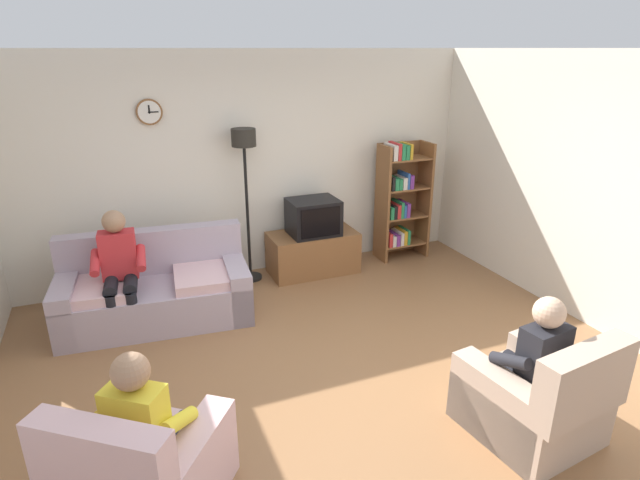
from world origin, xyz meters
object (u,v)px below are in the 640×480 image
tv (313,217)px  floor_lamp (245,164)px  person_in_left_armchair (147,421)px  armchair_near_bookshelf (534,400)px  person_in_right_armchair (531,357)px  armchair_near_window (145,473)px  tv_stand (313,252)px  couch (156,292)px  bookshelf (400,199)px  person_on_couch (119,266)px

tv → floor_lamp: size_ratio=0.32×
person_in_left_armchair → floor_lamp: bearing=64.8°
armchair_near_bookshelf → person_in_right_armchair: 0.33m
armchair_near_window → armchair_near_bookshelf: size_ratio=1.22×
floor_lamp → person_in_right_armchair: bearing=-70.6°
tv → armchair_near_bookshelf: size_ratio=0.62×
armchair_near_window → person_in_left_armchair: bearing=52.9°
tv_stand → tv: bearing=-90.0°
couch → armchair_near_window: 2.51m
bookshelf → person_in_right_armchair: 3.48m
tv_stand → armchair_near_bookshelf: armchair_near_bookshelf is taller
armchair_near_window → person_on_couch: size_ratio=0.96×
armchair_near_window → person_in_right_armchair: person_in_right_armchair is taller
tv → person_on_couch: size_ratio=0.48×
floor_lamp → person_in_left_armchair: bearing=-115.2°
armchair_near_bookshelf → tv: bearing=96.9°
bookshelf → person_in_right_armchair: size_ratio=1.41×
floor_lamp → person_in_right_armchair: size_ratio=1.65×
person_in_left_armchair → person_in_right_armchair: bearing=-7.5°
person_on_couch → person_in_right_armchair: person_on_couch is taller
armchair_near_bookshelf → tv_stand: bearing=96.9°
tv_stand → bookshelf: bookshelf is taller
person_in_right_armchair → armchair_near_window: bearing=174.2°
bookshelf → person_on_couch: bookshelf is taller
couch → person_on_couch: person_on_couch is taller
person_in_left_armchair → person_in_right_armchair: 2.65m
tv_stand → person_in_right_armchair: person_in_right_armchair is taller
tv_stand → armchair_near_bookshelf: (0.41, -3.38, 0.03)m
tv_stand → tv: (-0.00, -0.02, 0.48)m
floor_lamp → armchair_near_bookshelf: floor_lamp is taller
tv_stand → bookshelf: size_ratio=0.70×
tv → floor_lamp: floor_lamp is taller
person_in_left_armchair → tv: bearing=52.7°
tv → person_in_right_armchair: 3.29m
tv_stand → armchair_near_bookshelf: 3.40m
person_in_right_armchair → tv: bearing=96.9°
couch → floor_lamp: bearing=27.9°
tv_stand → person_on_couch: size_ratio=0.89×
tv_stand → person_in_right_armchair: (0.40, -3.29, 0.34)m
tv → person_on_couch: (-2.29, -0.61, -0.05)m
bookshelf → armchair_near_bookshelf: 3.59m
floor_lamp → armchair_near_window: (-1.48, -3.12, -1.16)m
couch → tv_stand: size_ratio=1.79×
person_on_couch → couch: bearing=19.3°
armchair_near_bookshelf → person_in_right_armchair: (-0.01, 0.09, 0.32)m
couch → bookshelf: size_ratio=1.25×
bookshelf → person_in_left_armchair: 4.62m
tv_stand → person_on_couch: 2.41m
floor_lamp → armchair_near_bookshelf: size_ratio=1.91×
couch → bookshelf: bearing=10.3°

